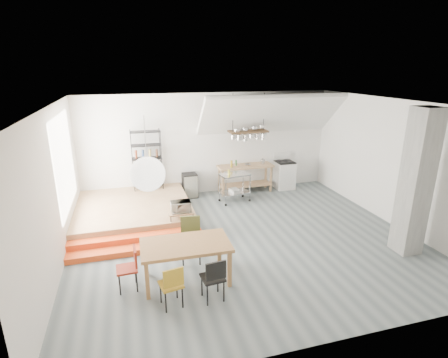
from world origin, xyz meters
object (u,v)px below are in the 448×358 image
object	(u,v)px
dining_table	(186,248)
rolling_cart	(235,184)
stove	(284,174)
mini_fridge	(190,185)

from	to	relation	value
dining_table	rolling_cart	world-z (taller)	rolling_cart
dining_table	rolling_cart	xyz separation A→B (m)	(2.14, 3.72, -0.13)
stove	mini_fridge	world-z (taller)	stove
stove	rolling_cart	distance (m)	2.13
rolling_cart	mini_fridge	bearing A→B (deg)	136.62
mini_fridge	dining_table	bearing A→B (deg)	-101.36
mini_fridge	stove	bearing A→B (deg)	-0.78
stove	mini_fridge	distance (m)	3.23
stove	dining_table	xyz separation A→B (m)	(-4.13, -4.47, 0.23)
stove	dining_table	world-z (taller)	stove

